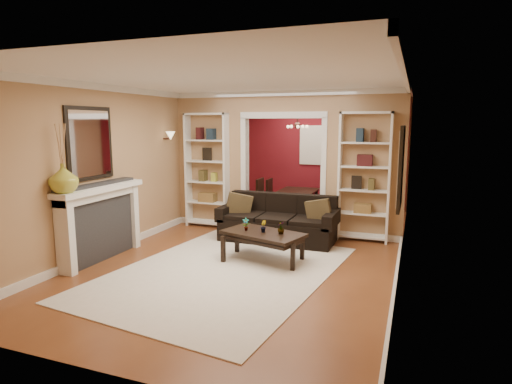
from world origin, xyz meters
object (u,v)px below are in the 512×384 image
at_px(fireplace, 102,223).
at_px(dining_table, 296,203).
at_px(sofa, 278,219).
at_px(bookshelf_right, 364,177).
at_px(coffee_table, 263,247).
at_px(bookshelf_left, 207,171).

relative_size(fireplace, dining_table, 1.12).
distance_m(sofa, bookshelf_right, 1.70).
relative_size(coffee_table, fireplace, 0.72).
bearing_deg(coffee_table, bookshelf_right, 70.07).
height_order(bookshelf_left, bookshelf_right, same).
bearing_deg(bookshelf_left, fireplace, -102.05).
bearing_deg(coffee_table, fireplace, -145.45).
bearing_deg(dining_table, bookshelf_left, 140.79).
bearing_deg(bookshelf_left, sofa, -19.02).
bearing_deg(dining_table, fireplace, 155.43).
relative_size(bookshelf_right, dining_table, 1.51).
height_order(sofa, fireplace, fireplace).
height_order(bookshelf_left, dining_table, bookshelf_left).
relative_size(sofa, dining_table, 1.38).
bearing_deg(sofa, bookshelf_left, 160.98).
bearing_deg(bookshelf_left, dining_table, 50.79).
xyz_separation_m(coffee_table, bookshelf_right, (1.28, 1.75, 0.92)).
relative_size(bookshelf_left, bookshelf_right, 1.00).
xyz_separation_m(sofa, bookshelf_left, (-1.68, 0.58, 0.74)).
distance_m(sofa, bookshelf_left, 1.93).
bearing_deg(bookshelf_right, bookshelf_left, 180.00).
xyz_separation_m(sofa, dining_table, (-0.28, 2.30, -0.14)).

